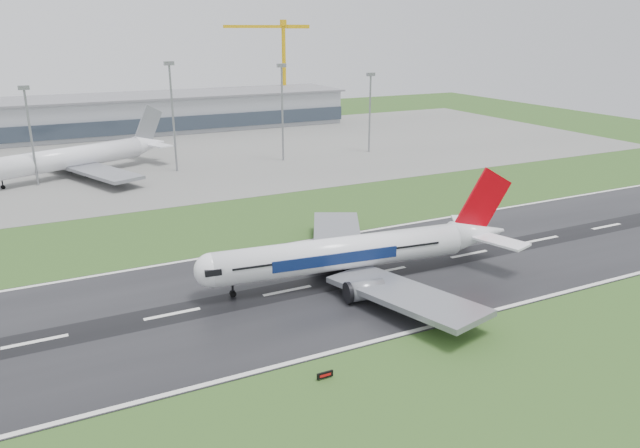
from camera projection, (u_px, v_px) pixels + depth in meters
ground at (172, 314)px, 95.47m from camera, size 520.00×520.00×0.00m
runway at (172, 314)px, 95.46m from camera, size 400.00×45.00×0.10m
apron at (86, 163)px, 201.90m from camera, size 400.00×130.00×0.08m
terminal at (68, 118)px, 250.67m from camera, size 240.00×36.00×15.00m
main_airliner at (363, 231)px, 106.65m from camera, size 66.34×63.81×17.80m
parked_airliner at (74, 146)px, 182.78m from camera, size 80.60×78.22×18.48m
tower_crane at (284, 69)px, 302.70m from camera, size 47.96×10.18×47.27m
runway_sign at (325, 375)px, 77.79m from camera, size 2.31×0.53×1.04m
floodmast_2 at (31, 139)px, 169.74m from camera, size 0.64×0.64×27.27m
floodmast_3 at (173, 120)px, 185.98m from camera, size 0.64×0.64×32.82m
floodmast_4 at (282, 115)px, 201.76m from camera, size 0.64×0.64×31.26m
floodmast_5 at (370, 115)px, 216.86m from camera, size 0.64×0.64×27.31m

